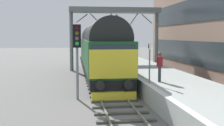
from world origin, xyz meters
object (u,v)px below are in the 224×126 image
Objects in this scene: signal_post_near at (77,51)px; diesel_locomotive at (99,48)px; platform_number_sign at (149,57)px; waiting_passenger at (160,64)px.

diesel_locomotive is at bearing 77.35° from signal_post_near.
signal_post_near is 1.91× the size of platform_number_sign.
platform_number_sign is at bearing 150.53° from waiting_passenger.
diesel_locomotive reaches higher than signal_post_near.
diesel_locomotive reaches higher than platform_number_sign.
diesel_locomotive is at bearing 42.03° from waiting_passenger.
waiting_passenger is at bearing -7.90° from signal_post_near.
diesel_locomotive is 9.66m from waiting_passenger.
signal_post_near is at bearing 108.72° from waiting_passenger.
signal_post_near is at bearing 163.83° from platform_number_sign.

